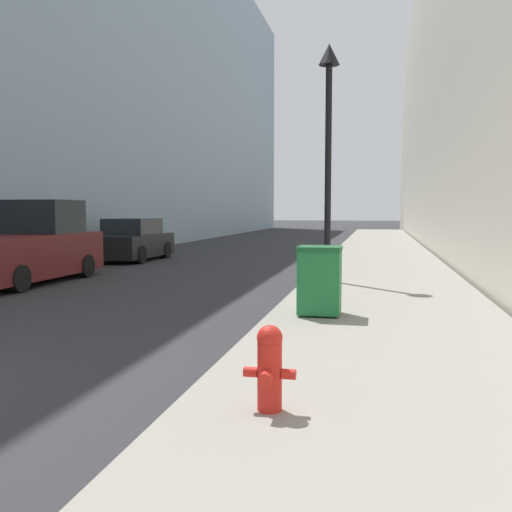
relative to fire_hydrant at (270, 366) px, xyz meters
The scene contains 7 objects.
sidewalk_right 17.31m from the fire_hydrant, 86.44° to the left, with size 3.89×60.00×0.16m.
building_left_glass 31.36m from the fire_hydrant, 122.27° to the left, with size 12.00×60.00×20.09m.
fire_hydrant is the anchor object (origin of this frame).
trash_bin 4.60m from the fire_hydrant, 90.35° to the left, with size 0.70×0.68×1.13m.
lamppost 9.71m from the fire_hydrant, 91.86° to the left, with size 0.50×0.50×5.64m.
pickup_truck 11.70m from the fire_hydrant, 133.67° to the left, with size 2.20×4.91×2.15m.
parked_sedan_near 17.13m from the fire_hydrant, 118.03° to the left, with size 1.87×4.07×1.57m.
Camera 1 is at (5.88, -3.97, 1.88)m, focal length 40.00 mm.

